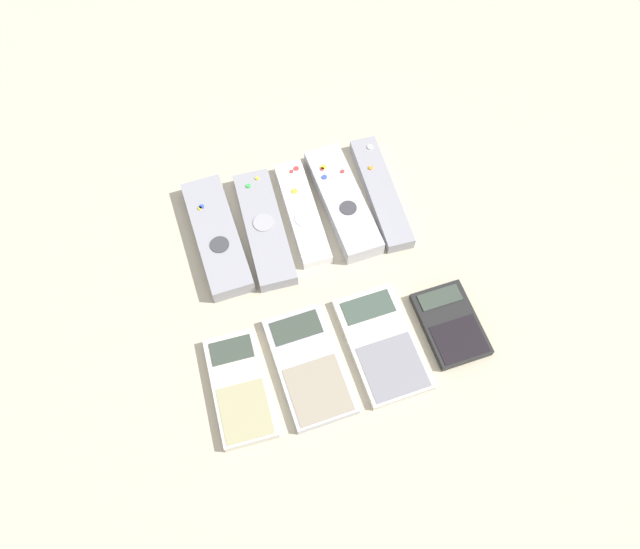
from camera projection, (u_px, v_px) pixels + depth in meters
ground_plane at (324, 291)px, 0.88m from camera, size 3.00×3.00×0.00m
remote_0 at (217, 236)px, 0.91m from camera, size 0.06×0.20×0.03m
remote_1 at (264, 228)px, 0.91m from camera, size 0.06×0.20×0.02m
remote_2 at (302, 212)px, 0.93m from camera, size 0.05×0.18×0.02m
remote_3 at (343, 202)px, 0.93m from camera, size 0.06×0.20×0.03m
remote_4 at (381, 193)px, 0.94m from camera, size 0.05×0.20×0.02m
calculator_0 at (240, 388)px, 0.81m from camera, size 0.08×0.15×0.02m
calculator_1 at (309, 366)px, 0.82m from camera, size 0.09×0.16×0.02m
calculator_2 at (382, 344)px, 0.84m from camera, size 0.09×0.16×0.01m
calculator_3 at (450, 324)px, 0.85m from camera, size 0.07×0.11×0.01m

